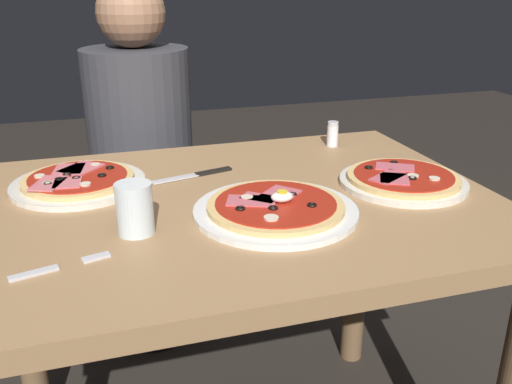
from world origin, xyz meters
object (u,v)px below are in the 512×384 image
object	(u,v)px
dining_table	(233,254)
water_glass_near	(135,212)
pizza_foreground	(275,208)
knife	(198,174)
pizza_across_left	(403,180)
salt_shaker	(333,134)
fork	(53,268)
diner_person	(144,181)
pizza_across_right	(78,182)

from	to	relation	value
dining_table	water_glass_near	world-z (taller)	water_glass_near
pizza_foreground	water_glass_near	size ratio (longest dim) A/B	3.40
knife	pizza_across_left	bearing A→B (deg)	-24.42
dining_table	salt_shaker	distance (m)	0.49
fork	diner_person	size ratio (longest dim) A/B	0.13
pizza_foreground	water_glass_near	xyz separation A→B (m)	(-0.27, -0.01, 0.03)
pizza_across_left	pizza_across_right	world-z (taller)	same
water_glass_near	diner_person	bearing A→B (deg)	83.65
pizza_foreground	fork	bearing A→B (deg)	-165.61
pizza_foreground	pizza_across_left	distance (m)	0.33
pizza_across_right	salt_shaker	distance (m)	0.67
water_glass_near	salt_shaker	world-z (taller)	water_glass_near
pizza_across_right	knife	world-z (taller)	pizza_across_right
dining_table	salt_shaker	world-z (taller)	salt_shaker
pizza_across_left	diner_person	distance (m)	0.89
dining_table	pizza_foreground	size ratio (longest dim) A/B	3.42
knife	diner_person	world-z (taller)	diner_person
salt_shaker	water_glass_near	bearing A→B (deg)	-144.85
pizza_across_right	diner_person	bearing A→B (deg)	70.19
dining_table	pizza_across_right	size ratio (longest dim) A/B	3.80
fork	knife	size ratio (longest dim) A/B	0.81
knife	pizza_across_right	bearing A→B (deg)	178.56
dining_table	water_glass_near	bearing A→B (deg)	-152.99
pizza_across_right	fork	distance (m)	0.37
pizza_foreground	knife	world-z (taller)	pizza_foreground
knife	diner_person	xyz separation A→B (m)	(-0.08, 0.52, -0.19)
pizza_across_left	salt_shaker	distance (m)	0.32
knife	salt_shaker	distance (m)	0.42
pizza_foreground	fork	world-z (taller)	pizza_foreground
diner_person	salt_shaker	bearing A→B (deg)	140.24
fork	diner_person	world-z (taller)	diner_person
pizza_foreground	diner_person	world-z (taller)	diner_person
salt_shaker	diner_person	distance (m)	0.65
pizza_foreground	pizza_across_left	world-z (taller)	pizza_foreground
knife	water_glass_near	bearing A→B (deg)	-121.85
pizza_across_left	water_glass_near	distance (m)	0.59
dining_table	pizza_across_left	distance (m)	0.41
diner_person	pizza_across_right	bearing A→B (deg)	70.19
pizza_across_left	fork	distance (m)	0.74
water_glass_near	fork	bearing A→B (deg)	-144.88
knife	diner_person	distance (m)	0.56
dining_table	pizza_across_right	bearing A→B (deg)	150.82
fork	salt_shaker	xyz separation A→B (m)	(0.70, 0.49, 0.03)
diner_person	pizza_foreground	bearing A→B (deg)	102.81
pizza_foreground	pizza_across_left	xyz separation A→B (m)	(0.32, 0.07, 0.00)
water_glass_near	salt_shaker	size ratio (longest dim) A/B	1.40
pizza_across_left	fork	world-z (taller)	pizza_across_left
pizza_across_left	fork	bearing A→B (deg)	-166.52
knife	salt_shaker	size ratio (longest dim) A/B	2.89
knife	salt_shaker	world-z (taller)	salt_shaker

